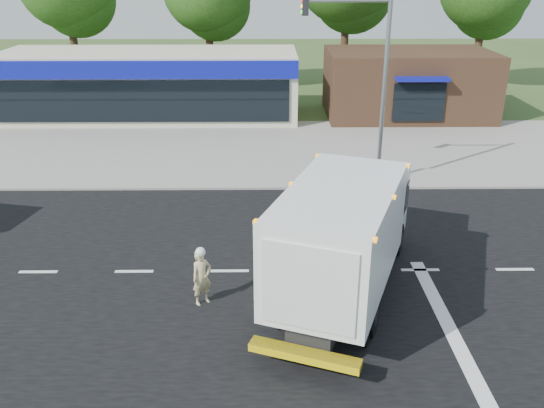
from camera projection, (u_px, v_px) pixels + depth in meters
name	position (u px, v px, depth m)	size (l,w,h in m)	color
ground	(325.00, 271.00, 18.09)	(120.00, 120.00, 0.00)	#385123
road_asphalt	(325.00, 271.00, 18.09)	(60.00, 14.00, 0.02)	black
sidewalk	(308.00, 179.00, 25.63)	(60.00, 2.40, 0.12)	gray
parking_apron	(300.00, 142.00, 30.99)	(60.00, 9.00, 0.02)	gray
lane_markings	(375.00, 293.00, 16.85)	(55.20, 7.00, 0.01)	silver
ems_box_truck	(346.00, 229.00, 16.03)	(5.24, 8.55, 3.63)	black
emergency_worker	(202.00, 276.00, 16.06)	(0.72, 0.68, 1.76)	#CCBF88
retail_strip_mall	(150.00, 84.00, 35.60)	(18.00, 6.20, 4.00)	beige
brown_storefront	(408.00, 84.00, 35.81)	(10.00, 6.70, 4.00)	#382316
traffic_signal_pole	(370.00, 71.00, 23.21)	(3.51, 0.25, 8.00)	gray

